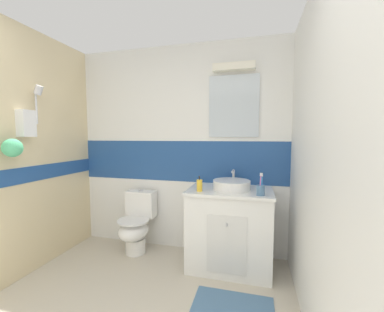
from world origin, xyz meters
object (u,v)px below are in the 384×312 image
object	(u,v)px
sink_basin	(232,184)
toothbrush_cup	(261,189)
toilet	(136,224)
soap_dispenser	(199,185)

from	to	relation	value
sink_basin	toothbrush_cup	xyz separation A→B (m)	(0.29, -0.19, 0.01)
toilet	soap_dispenser	world-z (taller)	soap_dispenser
sink_basin	toilet	distance (m)	1.27
toilet	soap_dispenser	xyz separation A→B (m)	(0.84, -0.23, 0.57)
toothbrush_cup	sink_basin	bearing A→B (deg)	146.18
toilet	toothbrush_cup	world-z (taller)	toothbrush_cup
sink_basin	toilet	xyz separation A→B (m)	(-1.15, 0.05, -0.56)
sink_basin	soap_dispenser	distance (m)	0.35
toilet	soap_dispenser	size ratio (longest dim) A/B	4.59
sink_basin	soap_dispenser	bearing A→B (deg)	-150.64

